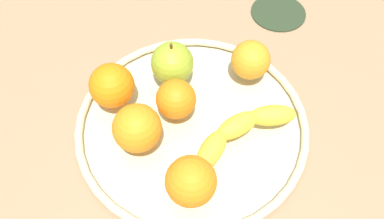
% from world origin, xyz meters
% --- Properties ---
extents(ground_plane, '(1.69, 1.69, 0.04)m').
position_xyz_m(ground_plane, '(0.00, 0.00, -0.02)').
color(ground_plane, '#997859').
extents(fruit_bowl, '(0.36, 0.36, 0.02)m').
position_xyz_m(fruit_bowl, '(0.00, 0.00, 0.01)').
color(fruit_bowl, beige).
rests_on(fruit_bowl, ground_plane).
extents(banana, '(0.18, 0.10, 0.03)m').
position_xyz_m(banana, '(-0.02, 0.07, 0.03)').
color(banana, gold).
rests_on(banana, fruit_bowl).
extents(apple, '(0.07, 0.07, 0.08)m').
position_xyz_m(apple, '(-0.05, -0.08, 0.05)').
color(apple, '#93AD2B').
rests_on(apple, fruit_bowl).
extents(orange_center, '(0.06, 0.06, 0.06)m').
position_xyz_m(orange_center, '(0.00, -0.03, 0.05)').
color(orange_center, orange).
rests_on(orange_center, fruit_bowl).
extents(orange_back_left, '(0.07, 0.07, 0.07)m').
position_xyz_m(orange_back_left, '(0.09, 0.07, 0.05)').
color(orange_back_left, orange).
rests_on(orange_back_left, fruit_bowl).
extents(orange_back_right, '(0.06, 0.06, 0.06)m').
position_xyz_m(orange_back_right, '(-0.13, 0.02, 0.05)').
color(orange_back_right, orange).
rests_on(orange_back_right, fruit_bowl).
extents(orange_front_right, '(0.07, 0.07, 0.07)m').
position_xyz_m(orange_front_right, '(0.08, -0.04, 0.05)').
color(orange_front_right, orange).
rests_on(orange_front_right, fruit_bowl).
extents(orange_front_left, '(0.07, 0.07, 0.07)m').
position_xyz_m(orange_front_left, '(0.04, -0.12, 0.05)').
color(orange_front_left, orange).
rests_on(orange_front_left, fruit_bowl).
extents(ambient_coaster, '(0.11, 0.11, 0.01)m').
position_xyz_m(ambient_coaster, '(-0.31, -0.03, 0.00)').
color(ambient_coaster, '#283622').
rests_on(ambient_coaster, ground_plane).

